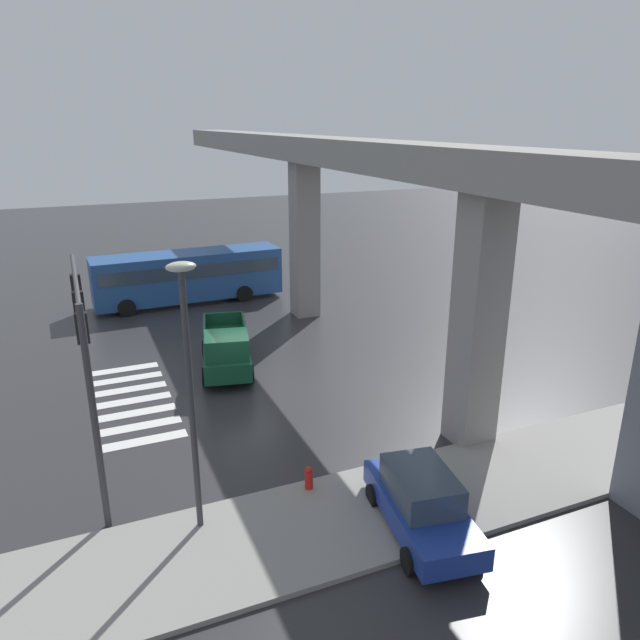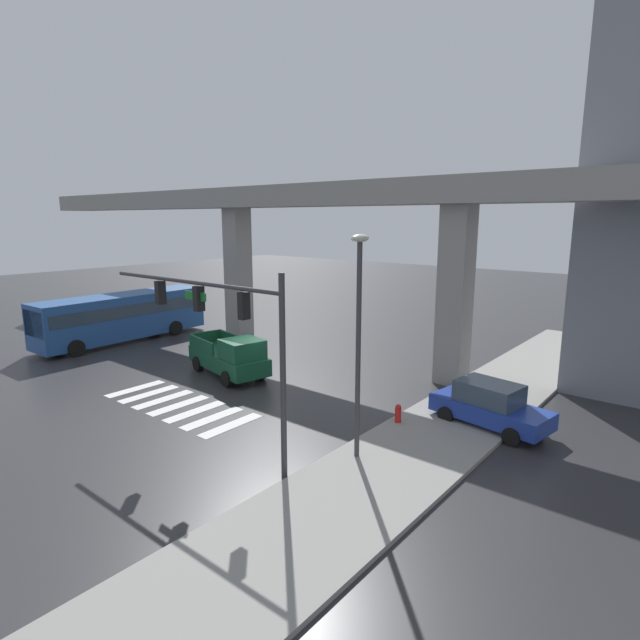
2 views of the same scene
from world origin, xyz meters
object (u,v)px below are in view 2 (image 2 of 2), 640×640
at_px(pickup_truck, 231,357).
at_px(sedan_blue, 490,405).
at_px(fire_hydrant, 398,415).
at_px(street_lamp_near_corner, 359,323).
at_px(city_bus, 123,314).
at_px(traffic_signal_mast, 222,319).

xyz_separation_m(pickup_truck, sedan_blue, (12.21, 2.00, -0.14)).
relative_size(sedan_blue, fire_hydrant, 5.32).
bearing_deg(pickup_truck, street_lamp_near_corner, -18.47).
relative_size(city_bus, sedan_blue, 2.40).
distance_m(pickup_truck, sedan_blue, 12.38).
distance_m(pickup_truck, street_lamp_near_corner, 11.05).
height_order(traffic_signal_mast, street_lamp_near_corner, street_lamp_near_corner).
bearing_deg(city_bus, traffic_signal_mast, -19.72).
bearing_deg(pickup_truck, fire_hydrant, -0.38).
distance_m(city_bus, fire_hydrant, 20.53).
distance_m(city_bus, traffic_signal_mast, 18.41).
height_order(traffic_signal_mast, fire_hydrant, traffic_signal_mast).
bearing_deg(street_lamp_near_corner, pickup_truck, 161.53).
height_order(sedan_blue, street_lamp_near_corner, street_lamp_near_corner).
xyz_separation_m(pickup_truck, city_bus, (-10.96, 0.59, 0.73)).
height_order(city_bus, street_lamp_near_corner, street_lamp_near_corner).
bearing_deg(traffic_signal_mast, fire_hydrant, 58.50).
bearing_deg(street_lamp_near_corner, fire_hydrant, 97.01).
bearing_deg(fire_hydrant, pickup_truck, 179.62).
height_order(pickup_truck, sedan_blue, pickup_truck).
height_order(pickup_truck, city_bus, city_bus).
relative_size(traffic_signal_mast, fire_hydrant, 10.22).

